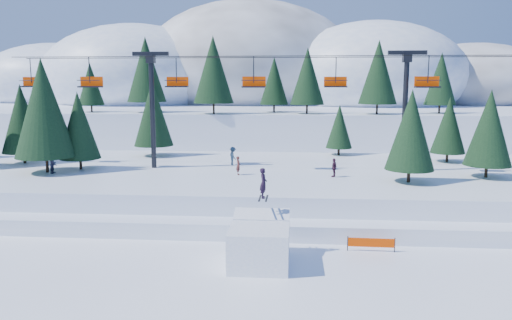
# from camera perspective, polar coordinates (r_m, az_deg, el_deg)

# --- Properties ---
(ground) EXTENTS (160.00, 160.00, 0.00)m
(ground) POSITION_cam_1_polar(r_m,az_deg,el_deg) (27.76, -3.54, -12.58)
(ground) COLOR white
(ground) RESTS_ON ground
(mid_shelf) EXTENTS (70.00, 22.00, 2.50)m
(mid_shelf) POSITION_cam_1_polar(r_m,az_deg,el_deg) (44.62, -0.32, -2.61)
(mid_shelf) COLOR white
(mid_shelf) RESTS_ON ground
(berm) EXTENTS (70.00, 6.00, 1.10)m
(berm) POSITION_cam_1_polar(r_m,az_deg,el_deg) (35.11, -1.71, -6.99)
(berm) COLOR white
(berm) RESTS_ON ground
(mountain_ridge) EXTENTS (119.00, 60.77, 26.46)m
(mountain_ridge) POSITION_cam_1_polar(r_m,az_deg,el_deg) (99.28, -0.54, 8.61)
(mountain_ridge) COLOR white
(mountain_ridge) RESTS_ON ground
(jump_kicker) EXTENTS (3.28, 4.47, 5.22)m
(jump_kicker) POSITION_cam_1_polar(r_m,az_deg,el_deg) (28.46, 0.44, -9.39)
(jump_kicker) COLOR white
(jump_kicker) RESTS_ON ground
(chairlift) EXTENTS (46.66, 3.21, 10.28)m
(chairlift) POSITION_cam_1_polar(r_m,az_deg,el_deg) (43.74, 0.34, 7.81)
(chairlift) COLOR black
(chairlift) RESTS_ON mid_shelf
(conifer_stand) EXTENTS (61.01, 17.63, 9.67)m
(conifer_stand) POSITION_cam_1_polar(r_m,az_deg,el_deg) (44.69, -1.42, 4.86)
(conifer_stand) COLOR black
(conifer_stand) RESTS_ON mid_shelf
(distant_skiers) EXTENTS (31.44, 8.79, 1.71)m
(distant_skiers) POSITION_cam_1_polar(r_m,az_deg,el_deg) (44.37, -0.92, 0.03)
(distant_skiers) COLOR #542823
(distant_skiers) RESTS_ON mid_shelf
(banner_near) EXTENTS (2.86, 0.13, 0.90)m
(banner_near) POSITION_cam_1_polar(r_m,az_deg,el_deg) (31.35, 13.02, -9.20)
(banner_near) COLOR black
(banner_near) RESTS_ON ground
(banner_far) EXTENTS (2.82, 0.56, 0.90)m
(banner_far) POSITION_cam_1_polar(r_m,az_deg,el_deg) (33.57, 15.16, -8.07)
(banner_far) COLOR black
(banner_far) RESTS_ON ground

